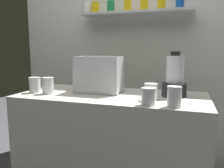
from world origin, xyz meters
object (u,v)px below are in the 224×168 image
Objects in this scene: carrot_display_bin at (100,80)px; blender_pitcher at (174,79)px; juice_cup_orange_far_left at (35,86)px; juice_cup_orange_left at (48,87)px; juice_cup_beet_middle at (151,93)px; juice_cup_pomegranate_right at (148,97)px; juice_cup_pomegranate_far_right at (174,98)px.

carrot_display_bin is 0.57m from blender_pitcher.
juice_cup_orange_far_left is (-1.05, -0.19, -0.07)m from blender_pitcher.
juice_cup_orange_left is (-0.93, -0.20, -0.07)m from blender_pitcher.
juice_cup_beet_middle is (0.43, -0.17, -0.04)m from carrot_display_bin.
juice_cup_pomegranate_far_right is at bearing 0.81° from juice_cup_pomegranate_right.
juice_cup_orange_left is (-0.36, -0.19, -0.04)m from carrot_display_bin.
juice_cup_pomegranate_far_right is (1.07, -0.13, -0.00)m from juice_cup_orange_far_left.
juice_cup_pomegranate_far_right is (0.02, -0.32, -0.07)m from blender_pitcher.
juice_cup_pomegranate_right is at bearing -35.79° from carrot_display_bin.
juice_cup_orange_left is 0.79m from juice_cup_beet_middle.
juice_cup_pomegranate_right is at bearing -8.98° from juice_cup_orange_left.
juice_cup_orange_left is at bearing 172.58° from juice_cup_pomegranate_far_right.
blender_pitcher is 1.07m from juice_cup_orange_far_left.
blender_pitcher is 0.33m from juice_cup_pomegranate_far_right.
carrot_display_bin reaches higher than juice_cup_orange_far_left.
blender_pitcher reaches higher than juice_cup_pomegranate_far_right.
juice_cup_pomegranate_right is 0.86× the size of juice_cup_pomegranate_far_right.
juice_cup_orange_far_left is 1.08m from juice_cup_pomegranate_far_right.
juice_cup_pomegranate_far_right is (0.94, -0.12, -0.00)m from juice_cup_orange_left.
carrot_display_bin is at bearing 20.65° from juice_cup_orange_far_left.
juice_cup_beet_middle is (0.91, 0.01, -0.01)m from juice_cup_orange_far_left.
carrot_display_bin is 2.89× the size of juice_cup_orange_far_left.
carrot_display_bin is 2.79× the size of juice_cup_orange_left.
carrot_display_bin reaches higher than juice_cup_beet_middle.
juice_cup_beet_middle is at bearing 1.46° from juice_cup_orange_left.
juice_cup_orange_far_left is 1.14× the size of juice_cup_pomegranate_right.
carrot_display_bin is 0.41m from juice_cup_orange_left.
carrot_display_bin is 0.46m from juice_cup_beet_middle.
blender_pitcher is 0.24m from juice_cup_beet_middle.
juice_cup_orange_left is 0.95m from juice_cup_pomegranate_far_right.
juice_cup_orange_far_left is 0.91m from juice_cup_beet_middle.
blender_pitcher is at bearing 0.93° from carrot_display_bin.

